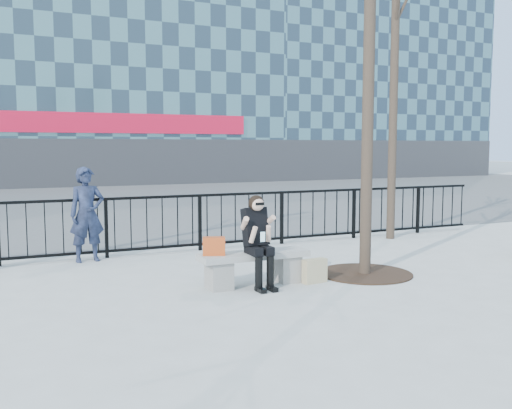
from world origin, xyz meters
name	(u,v)px	position (x,y,z in m)	size (l,w,h in m)	color
ground	(254,285)	(0.00, 0.00, 0.00)	(120.00, 120.00, 0.00)	gray
street_surface	(93,199)	(0.00, 15.00, 0.00)	(60.00, 23.00, 0.01)	#474747
railing	(190,223)	(0.00, 3.00, 0.55)	(14.00, 0.06, 1.10)	black
building_right	(354,28)	(20.00, 27.00, 10.30)	(16.20, 10.20, 20.60)	slate
tree_grate	(365,273)	(1.90, -0.10, 0.01)	(1.50, 1.50, 0.02)	black
bench_main	(254,265)	(0.00, 0.00, 0.30)	(1.65, 0.46, 0.49)	slate
seated_woman	(259,242)	(0.00, -0.16, 0.67)	(0.50, 0.64, 1.34)	black
handbag	(214,246)	(-0.62, 0.02, 0.62)	(0.32, 0.15, 0.26)	#B84116
shopping_bag	(315,271)	(0.88, -0.26, 0.18)	(0.38, 0.14, 0.36)	#C8B78D
standing_man	(87,214)	(-1.96, 2.80, 0.84)	(0.61, 0.40, 1.68)	black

